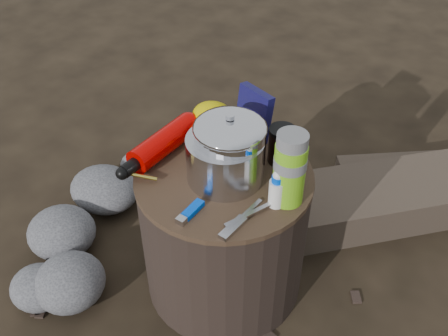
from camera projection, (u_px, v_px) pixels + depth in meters
The scene contains 14 objects.
ground at pixel (224, 279), 1.76m from camera, with size 60.00×60.00×0.00m, color black.
stump at pixel (224, 231), 1.61m from camera, with size 0.50×0.50×0.46m, color black.
rock_ring at pixel (130, 210), 1.89m from camera, with size 0.39×0.84×0.17m, color #515155, non-canonical shape.
foil_windscreen at pixel (225, 158), 1.42m from camera, with size 0.21×0.21×0.13m, color #B9B9C0.
camping_pot at pixel (230, 148), 1.40m from camera, with size 0.19×0.19×0.19m, color silver.
fuel_bottle at pixel (163, 143), 1.51m from camera, with size 0.07×0.30×0.07m, color #CB0301, non-canonical shape.
thermos at pixel (290, 169), 1.32m from camera, with size 0.08×0.08×0.21m, color #6DB719.
travel_mug at pixel (281, 145), 1.48m from camera, with size 0.07×0.07×0.11m, color black.
stuff_sack at pixel (214, 118), 1.59m from camera, with size 0.14×0.11×0.09m, color #CCB700.
food_pouch at pixel (254, 114), 1.56m from camera, with size 0.12×0.03×0.15m, color #100F45.
lighter at pixel (193, 210), 1.34m from camera, with size 0.02×0.09×0.02m, color #0046E3.
multitool at pixel (233, 228), 1.30m from camera, with size 0.02×0.09×0.01m, color #B1B1B6.
pot_grabber at pixel (244, 215), 1.33m from camera, with size 0.04×0.15×0.01m, color #B1B1B6, non-canonical shape.
squeeze_bottle at pixel (277, 190), 1.34m from camera, with size 0.04×0.04×0.10m, color silver.
Camera 1 is at (0.60, -0.94, 1.41)m, focal length 42.46 mm.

